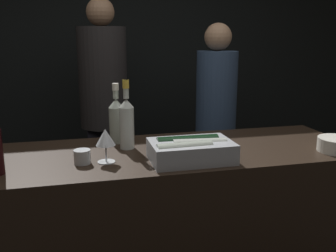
% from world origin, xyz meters
% --- Properties ---
extents(wall_back_chalkboard, '(6.40, 0.06, 2.80)m').
position_xyz_m(wall_back_chalkboard, '(0.00, 2.27, 1.40)').
color(wall_back_chalkboard, black).
rests_on(wall_back_chalkboard, ground_plane).
extents(bar_counter, '(1.96, 0.68, 0.98)m').
position_xyz_m(bar_counter, '(0.00, 0.34, 0.49)').
color(bar_counter, black).
rests_on(bar_counter, ground_plane).
extents(ice_bin_with_bottles, '(0.38, 0.24, 0.11)m').
position_xyz_m(ice_bin_with_bottles, '(0.06, 0.16, 1.03)').
color(ice_bin_with_bottles, '#9EA0A5').
rests_on(ice_bin_with_bottles, bar_counter).
extents(wine_glass, '(0.09, 0.09, 0.16)m').
position_xyz_m(wine_glass, '(-0.33, 0.23, 1.09)').
color(wine_glass, silver).
rests_on(wine_glass, bar_counter).
extents(candle_votive, '(0.08, 0.08, 0.06)m').
position_xyz_m(candle_votive, '(-0.43, 0.24, 1.01)').
color(candle_votive, silver).
rests_on(candle_votive, bar_counter).
extents(rose_wine_bottle, '(0.08, 0.08, 0.35)m').
position_xyz_m(rose_wine_bottle, '(-0.20, 0.43, 1.12)').
color(rose_wine_bottle, '#B2B7AD').
rests_on(rose_wine_bottle, bar_counter).
extents(white_wine_bottle, '(0.08, 0.08, 0.32)m').
position_xyz_m(white_wine_bottle, '(-0.24, 0.55, 1.11)').
color(white_wine_bottle, '#9EA899').
rests_on(white_wine_bottle, bar_counter).
extents(person_in_hoodie, '(0.32, 0.32, 1.64)m').
position_xyz_m(person_in_hoodie, '(0.63, 1.33, 0.92)').
color(person_in_hoodie, black).
rests_on(person_in_hoodie, ground_plane).
extents(person_blond_tee, '(0.37, 0.37, 1.82)m').
position_xyz_m(person_blond_tee, '(-0.24, 1.50, 1.02)').
color(person_blond_tee, black).
rests_on(person_blond_tee, ground_plane).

